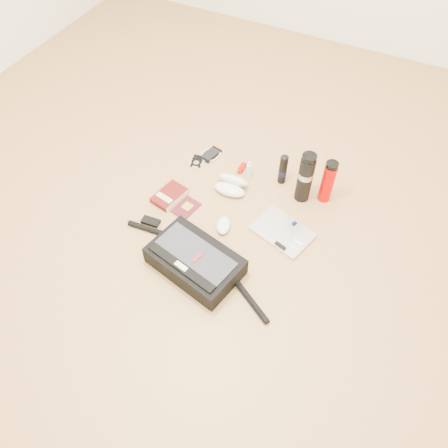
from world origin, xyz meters
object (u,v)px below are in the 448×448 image
(messenger_bag, at_px, (195,261))
(thermos_black, at_px, (305,177))
(thermos_red, at_px, (328,182))
(laptop, at_px, (282,232))
(book, at_px, (169,196))

(messenger_bag, relative_size, thermos_black, 2.82)
(thermos_red, bearing_deg, messenger_bag, -120.49)
(thermos_black, height_order, thermos_red, thermos_black)
(laptop, xyz_separation_m, book, (-0.62, -0.05, 0.01))
(book, bearing_deg, messenger_bag, -32.26)
(messenger_bag, height_order, book, messenger_bag)
(book, distance_m, thermos_black, 0.71)
(book, xyz_separation_m, thermos_red, (0.73, 0.36, 0.11))
(messenger_bag, xyz_separation_m, laptop, (0.29, 0.37, -0.04))
(laptop, xyz_separation_m, thermos_black, (0.00, 0.26, 0.14))
(laptop, height_order, book, book)
(laptop, bearing_deg, thermos_red, 87.22)
(messenger_bag, relative_size, book, 4.27)
(laptop, height_order, thermos_black, thermos_black)
(messenger_bag, relative_size, thermos_red, 3.32)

